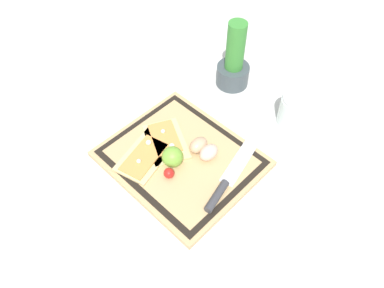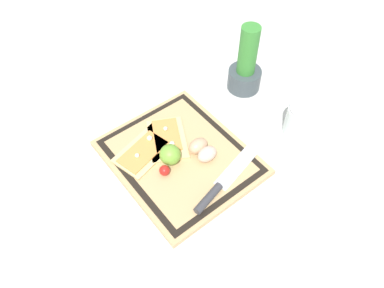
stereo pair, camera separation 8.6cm
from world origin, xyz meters
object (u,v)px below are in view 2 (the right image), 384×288
(knife, at_px, (218,188))
(herb_pot, at_px, (246,68))
(egg_pink, at_px, (207,154))
(sauce_jar, at_px, (301,121))
(lime, at_px, (170,154))
(pizza_slice_near, at_px, (145,150))
(egg_brown, at_px, (198,146))
(pizza_slice_far, at_px, (167,138))
(cherry_tomato_red, at_px, (165,170))

(knife, relative_size, herb_pot, 1.18)
(egg_pink, relative_size, sauce_jar, 0.58)
(lime, relative_size, herb_pot, 0.26)
(pizza_slice_near, bearing_deg, sauce_jar, 63.07)
(pizza_slice_near, relative_size, egg_pink, 3.39)
(pizza_slice_near, bearing_deg, knife, 19.15)
(egg_brown, height_order, egg_pink, same)
(knife, height_order, herb_pot, herb_pot)
(egg_brown, bearing_deg, pizza_slice_far, -152.86)
(knife, xyz_separation_m, egg_pink, (-0.10, 0.04, 0.01))
(lime, bearing_deg, pizza_slice_near, -153.55)
(knife, bearing_deg, lime, -164.53)
(knife, distance_m, cherry_tomato_red, 0.15)
(cherry_tomato_red, bearing_deg, herb_pot, 107.65)
(cherry_tomato_red, bearing_deg, pizza_slice_near, 179.02)
(pizza_slice_near, xyz_separation_m, egg_pink, (0.13, 0.12, 0.02))
(egg_brown, height_order, lime, lime)
(knife, bearing_deg, egg_pink, 156.10)
(pizza_slice_far, relative_size, herb_pot, 0.81)
(egg_brown, relative_size, sauce_jar, 0.58)
(egg_brown, xyz_separation_m, egg_pink, (0.04, 0.00, 0.00))
(herb_pot, relative_size, sauce_jar, 2.28)
(pizza_slice_far, bearing_deg, pizza_slice_near, -92.47)
(knife, xyz_separation_m, herb_pot, (-0.26, 0.34, 0.05))
(pizza_slice_near, bearing_deg, herb_pot, 95.05)
(egg_brown, relative_size, lime, 1.00)
(cherry_tomato_red, xyz_separation_m, herb_pot, (-0.13, 0.42, 0.05))
(knife, distance_m, egg_brown, 0.14)
(egg_pink, height_order, lime, lime)
(egg_brown, distance_m, cherry_tomato_red, 0.12)
(pizza_slice_near, height_order, sauce_jar, sauce_jar)
(egg_brown, relative_size, herb_pot, 0.25)
(pizza_slice_near, distance_m, egg_pink, 0.18)
(pizza_slice_far, xyz_separation_m, cherry_tomato_red, (0.09, -0.08, 0.01))
(cherry_tomato_red, xyz_separation_m, sauce_jar, (0.11, 0.42, 0.01))
(lime, height_order, cherry_tomato_red, lime)
(knife, relative_size, sauce_jar, 2.70)
(pizza_slice_near, relative_size, cherry_tomato_red, 6.78)
(pizza_slice_far, distance_m, cherry_tomato_red, 0.12)
(pizza_slice_far, relative_size, egg_pink, 3.19)
(knife, height_order, egg_pink, egg_pink)
(knife, xyz_separation_m, cherry_tomato_red, (-0.13, -0.08, 0.01))
(cherry_tomato_red, height_order, herb_pot, herb_pot)
(egg_brown, relative_size, egg_pink, 1.00)
(herb_pot, bearing_deg, egg_pink, -60.88)
(lime, bearing_deg, herb_pot, 105.87)
(pizza_slice_near, distance_m, cherry_tomato_red, 0.10)
(cherry_tomato_red, bearing_deg, knife, 31.91)
(pizza_slice_near, xyz_separation_m, pizza_slice_far, (0.00, 0.08, 0.00))
(pizza_slice_far, xyz_separation_m, lime, (0.07, -0.04, 0.02))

